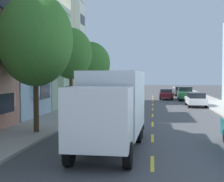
# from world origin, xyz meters

# --- Properties ---
(ground_plane) EXTENTS (160.00, 160.00, 0.00)m
(ground_plane) POSITION_xyz_m (0.00, 30.00, 0.00)
(ground_plane) COLOR #424244
(sidewalk_left) EXTENTS (3.20, 120.00, 0.14)m
(sidewalk_left) POSITION_xyz_m (-7.10, 28.00, 0.07)
(sidewalk_left) COLOR #A39E93
(sidewalk_left) RESTS_ON ground_plane
(lane_centerline_dashes) EXTENTS (0.14, 47.20, 0.01)m
(lane_centerline_dashes) POSITION_xyz_m (0.00, 24.50, 0.00)
(lane_centerline_dashes) COLOR yellow
(lane_centerline_dashes) RESTS_ON ground_plane
(townhouse_fifth_cream) EXTENTS (12.35, 6.68, 12.91)m
(townhouse_fifth_cream) POSITION_xyz_m (-14.47, 32.82, 6.26)
(townhouse_fifth_cream) COLOR beige
(townhouse_fifth_cream) RESTS_ON ground_plane
(street_tree_second) EXTENTS (4.12, 4.12, 7.68)m
(street_tree_second) POSITION_xyz_m (-6.40, 12.31, 5.23)
(street_tree_second) COLOR #47331E
(street_tree_second) RESTS_ON sidewalk_left
(street_tree_third) EXTENTS (3.34, 3.34, 6.87)m
(street_tree_third) POSITION_xyz_m (-6.40, 20.21, 4.99)
(street_tree_third) COLOR #47331E
(street_tree_third) RESTS_ON sidewalk_left
(street_tree_farthest) EXTENTS (4.14, 4.14, 6.57)m
(street_tree_farthest) POSITION_xyz_m (-6.40, 28.10, 4.52)
(street_tree_farthest) COLOR #47331E
(street_tree_farthest) RESTS_ON sidewalk_left
(delivery_box_truck) EXTENTS (2.66, 7.89, 3.46)m
(delivery_box_truck) POSITION_xyz_m (-1.79, 9.41, 1.95)
(delivery_box_truck) COLOR white
(delivery_box_truck) RESTS_ON ground_plane
(parked_wagon_white) EXTENTS (1.83, 4.70, 1.50)m
(parked_wagon_white) POSITION_xyz_m (4.47, 30.21, 0.80)
(parked_wagon_white) COLOR silver
(parked_wagon_white) RESTS_ON ground_plane
(parked_sedan_silver) EXTENTS (1.88, 4.53, 1.43)m
(parked_sedan_silver) POSITION_xyz_m (-4.40, 52.61, 0.75)
(parked_sedan_silver) COLOR #B2B5BA
(parked_sedan_silver) RESTS_ON ground_plane
(parked_hatchback_charcoal) EXTENTS (1.85, 4.05, 1.50)m
(parked_hatchback_charcoal) POSITION_xyz_m (4.33, 48.61, 0.76)
(parked_hatchback_charcoal) COLOR #333338
(parked_hatchback_charcoal) RESTS_ON ground_plane
(parked_pickup_forest) EXTENTS (2.11, 5.34, 1.73)m
(parked_pickup_forest) POSITION_xyz_m (4.36, 39.48, 0.83)
(parked_pickup_forest) COLOR #194C28
(parked_pickup_forest) RESTS_ON ground_plane
(moving_burgundy_sedan) EXTENTS (1.80, 4.50, 1.43)m
(moving_burgundy_sedan) POSITION_xyz_m (1.80, 40.61, 0.75)
(moving_burgundy_sedan) COLOR maroon
(moving_burgundy_sedan) RESTS_ON ground_plane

